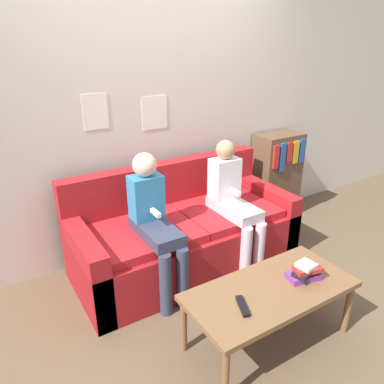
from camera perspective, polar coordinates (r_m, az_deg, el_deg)
name	(u,v)px	position (r m, az deg, el deg)	size (l,w,h in m)	color
ground_plane	(218,296)	(3.03, 4.06, -15.60)	(10.00, 10.00, 0.00)	brown
wall_back	(153,108)	(3.32, -6.01, 12.64)	(8.00, 0.06, 2.60)	beige
couch	(184,235)	(3.24, -1.29, -6.56)	(1.87, 0.83, 0.86)	maroon
coffee_table	(270,294)	(2.49, 11.86, -14.96)	(1.09, 0.52, 0.42)	brown
person_left	(155,219)	(2.78, -5.72, -4.16)	(0.24, 0.57, 1.10)	#33384C
person_right	(233,200)	(3.13, 6.33, -1.22)	(0.24, 0.57, 1.09)	silver
tv_remote	(243,306)	(2.29, 7.72, -16.84)	(0.10, 0.17, 0.02)	black
book_stack	(305,272)	(2.57, 16.87, -11.57)	(0.23, 0.17, 0.12)	#7A3389
bookshelf	(276,176)	(4.14, 12.70, 2.39)	(0.49, 0.31, 0.93)	brown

